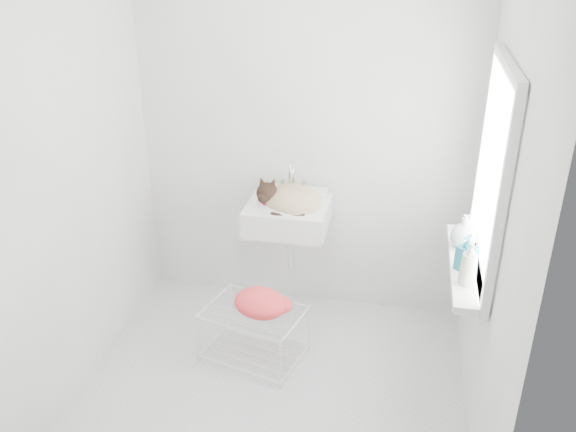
% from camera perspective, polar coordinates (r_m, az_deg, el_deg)
% --- Properties ---
extents(floor, '(2.20, 2.00, 0.02)m').
position_cam_1_polar(floor, '(3.69, -1.57, -15.80)').
color(floor, silver).
rests_on(floor, ground).
extents(back_wall, '(2.20, 0.02, 2.50)m').
position_cam_1_polar(back_wall, '(3.93, 1.53, 7.96)').
color(back_wall, white).
rests_on(back_wall, ground).
extents(right_wall, '(0.02, 2.00, 2.50)m').
position_cam_1_polar(right_wall, '(2.98, 19.21, 0.51)').
color(right_wall, white).
rests_on(right_wall, ground).
extents(left_wall, '(0.02, 2.00, 2.50)m').
position_cam_1_polar(left_wall, '(3.43, -20.09, 3.64)').
color(left_wall, white).
rests_on(left_wall, ground).
extents(window_glass, '(0.01, 0.80, 1.00)m').
position_cam_1_polar(window_glass, '(3.12, 18.83, 3.72)').
color(window_glass, white).
rests_on(window_glass, right_wall).
extents(window_frame, '(0.04, 0.90, 1.10)m').
position_cam_1_polar(window_frame, '(3.12, 18.56, 3.74)').
color(window_frame, white).
rests_on(window_frame, right_wall).
extents(windowsill, '(0.16, 0.88, 0.04)m').
position_cam_1_polar(windowsill, '(3.33, 16.31, -4.48)').
color(windowsill, white).
rests_on(windowsill, right_wall).
extents(sink, '(0.51, 0.45, 0.21)m').
position_cam_1_polar(sink, '(3.85, -0.01, 1.17)').
color(sink, white).
rests_on(sink, back_wall).
extents(faucet, '(0.19, 0.13, 0.19)m').
position_cam_1_polar(faucet, '(3.96, 0.52, 4.08)').
color(faucet, silver).
rests_on(faucet, sink).
extents(cat, '(0.41, 0.34, 0.25)m').
position_cam_1_polar(cat, '(3.82, 0.15, 1.59)').
color(cat, tan).
rests_on(cat, sink).
extents(wire_rack, '(0.65, 0.53, 0.34)m').
position_cam_1_polar(wire_rack, '(3.83, -3.21, -11.17)').
color(wire_rack, white).
rests_on(wire_rack, floor).
extents(towel, '(0.40, 0.34, 0.14)m').
position_cam_1_polar(towel, '(3.68, -2.61, -8.67)').
color(towel, '#D75517').
rests_on(towel, wire_rack).
extents(bottle_a, '(0.08, 0.08, 0.19)m').
position_cam_1_polar(bottle_a, '(3.13, 16.39, -6.10)').
color(bottle_a, silver).
rests_on(bottle_a, windowsill).
extents(bottle_b, '(0.12, 0.12, 0.20)m').
position_cam_1_polar(bottle_b, '(3.25, 16.25, -4.81)').
color(bottle_b, '#1A6777').
rests_on(bottle_b, windowsill).
extents(bottle_c, '(0.20, 0.20, 0.19)m').
position_cam_1_polar(bottle_c, '(3.48, 16.02, -2.73)').
color(bottle_c, silver).
rests_on(bottle_c, windowsill).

